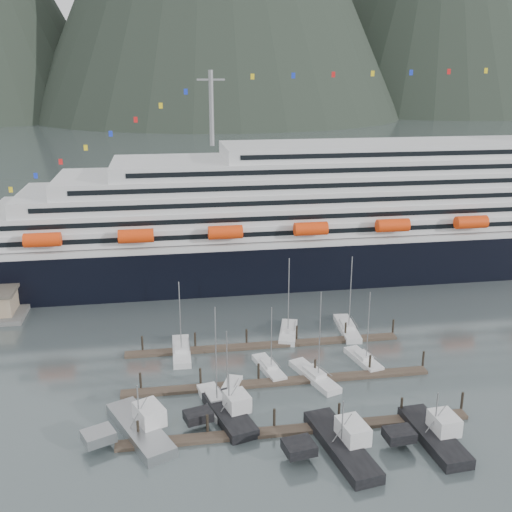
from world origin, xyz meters
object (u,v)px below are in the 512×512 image
object	(u,v)px
sailboat_f	(288,333)
trawler_d	(433,435)
sailboat_g	(347,329)
trawler_a	(139,428)
trawler_c	(340,444)
sailboat_d	(314,377)
sailboat_h	(363,360)
sailboat_a	(215,402)
sailboat_c	(229,391)
sailboat_e	(181,352)
sailboat_b	(269,368)
cruise_ship	(381,219)
trawler_b	(228,413)

from	to	relation	value
sailboat_f	trawler_d	bearing A→B (deg)	-145.93
sailboat_g	trawler_a	xyz separation A→B (m)	(-37.29, -27.48, 0.55)
sailboat_g	trawler_c	bearing A→B (deg)	165.52
sailboat_d	sailboat_h	xyz separation A→B (m)	(9.46, 4.24, -0.01)
sailboat_a	trawler_c	size ratio (longest dim) A/B	1.02
sailboat_c	sailboat_h	distance (m)	24.04
sailboat_e	trawler_a	xyz separation A→B (m)	(-6.55, -22.91, 0.56)
sailboat_e	sailboat_b	bearing A→B (deg)	-120.12
sailboat_b	sailboat_d	distance (m)	7.58
sailboat_f	trawler_c	size ratio (longest dim) A/B	0.99
sailboat_b	trawler_c	distance (m)	22.91
sailboat_g	trawler_d	xyz separation A→B (m)	(0.58, -35.00, 0.53)
sailboat_a	sailboat_g	world-z (taller)	sailboat_a
sailboat_c	trawler_c	distance (m)	20.38
cruise_ship	sailboat_g	xyz separation A→B (m)	(-18.75, -34.95, -11.60)
sailboat_a	trawler_a	world-z (taller)	sailboat_a
trawler_c	trawler_d	size ratio (longest dim) A/B	1.18
cruise_ship	sailboat_e	world-z (taller)	cruise_ship
sailboat_g	trawler_d	size ratio (longest dim) A/B	1.15
sailboat_e	sailboat_a	bearing A→B (deg)	-165.84
sailboat_e	trawler_a	distance (m)	23.83
sailboat_a	trawler_c	distance (m)	19.85
trawler_d	cruise_ship	bearing A→B (deg)	-18.62
cruise_ship	trawler_d	world-z (taller)	cruise_ship
sailboat_b	sailboat_h	size ratio (longest dim) A/B	0.89
cruise_ship	sailboat_c	world-z (taller)	cruise_ship
cruise_ship	sailboat_h	bearing A→B (deg)	-112.76
sailboat_c	sailboat_d	size ratio (longest dim) A/B	0.71
sailboat_e	trawler_d	distance (m)	43.67
sailboat_d	trawler_b	world-z (taller)	sailboat_d
sailboat_a	trawler_b	distance (m)	4.36
sailboat_c	trawler_c	xyz separation A→B (m)	(12.32, -16.22, 0.58)
sailboat_d	trawler_c	xyz separation A→B (m)	(-1.38, -18.43, 0.54)
sailboat_a	sailboat_h	world-z (taller)	sailboat_a
sailboat_e	sailboat_f	distance (m)	20.11
sailboat_f	sailboat_g	world-z (taller)	sailboat_f
sailboat_f	sailboat_g	size ratio (longest dim) A/B	1.01
sailboat_b	sailboat_e	world-z (taller)	sailboat_e
trawler_a	sailboat_d	bearing A→B (deg)	-91.77
trawler_b	trawler_c	world-z (taller)	trawler_c
sailboat_b	trawler_c	bearing A→B (deg)	-179.50
sailboat_e	trawler_b	bearing A→B (deg)	-164.58
cruise_ship	sailboat_b	size ratio (longest dim) A/B	17.94
sailboat_f	sailboat_g	distance (m)	11.16
trawler_b	sailboat_c	bearing A→B (deg)	-22.31
sailboat_d	sailboat_f	world-z (taller)	sailboat_f
sailboat_d	sailboat_e	world-z (taller)	sailboat_d
sailboat_a	sailboat_d	world-z (taller)	sailboat_a
sailboat_h	trawler_a	xyz separation A→B (m)	(-36.20, -15.13, 0.57)
trawler_b	trawler_c	xyz separation A→B (m)	(13.20, -9.29, 0.01)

